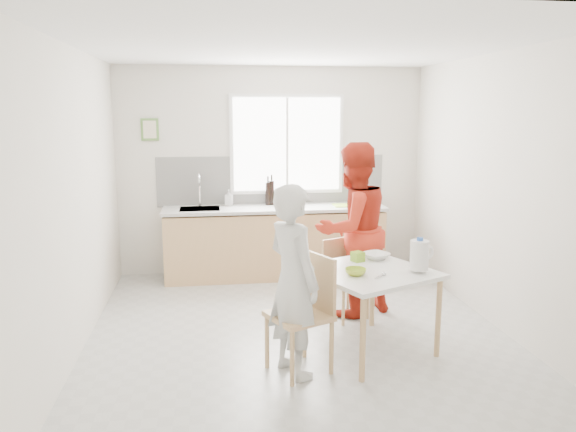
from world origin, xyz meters
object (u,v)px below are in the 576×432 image
person_red (352,230)px  wine_bottle_a (272,193)px  chair_left (306,308)px  chair_far (343,274)px  wine_bottle_b (268,193)px  person_white (293,281)px  milk_jug (420,255)px  bowl_white (376,256)px  bowl_green (356,272)px  dining_table (369,278)px

person_red → wine_bottle_a: (-0.67, 1.63, 0.17)m
person_red → chair_left: bearing=35.6°
chair_far → wine_bottle_b: 1.91m
person_white → milk_jug: (1.14, 0.22, 0.12)m
bowl_white → person_white: bearing=-142.3°
bowl_green → milk_jug: bearing=1.1°
bowl_green → wine_bottle_b: bearing=99.8°
chair_left → person_red: bearing=125.6°
dining_table → wine_bottle_b: wine_bottle_b is taller
bowl_green → bowl_white: size_ratio=0.75×
person_red → wine_bottle_b: 1.79m
chair_far → milk_jug: bearing=-91.4°
chair_left → wine_bottle_b: size_ratio=3.24×
chair_far → milk_jug: milk_jug is taller
chair_far → milk_jug: 1.19m
dining_table → person_white: 0.81m
wine_bottle_b → person_red: bearing=-66.3°
chair_left → wine_bottle_a: bearing=154.3°
dining_table → chair_far: bearing=91.6°
bowl_green → milk_jug: 0.59m
person_white → wine_bottle_a: (0.15, 2.93, 0.29)m
chair_far → bowl_white: size_ratio=3.40×
chair_far → bowl_green: size_ratio=4.51×
person_white → bowl_green: 0.61m
chair_left → bowl_green: chair_left is taller
chair_far → dining_table: bearing=-113.3°
person_white → wine_bottle_b: bearing=-27.0°
person_white → person_red: bearing=-57.2°
bowl_green → wine_bottle_b: (-0.47, 2.72, 0.29)m
chair_far → wine_bottle_b: (-0.60, 1.70, 0.62)m
chair_left → milk_jug: (1.03, 0.17, 0.37)m
bowl_white → wine_bottle_a: wine_bottle_a is taller
person_red → bowl_green: person_red is taller
bowl_white → milk_jug: 0.55m
person_white → bowl_green: size_ratio=8.70×
person_red → milk_jug: person_red is taller
wine_bottle_a → dining_table: bearing=-77.4°
dining_table → wine_bottle_a: size_ratio=4.06×
bowl_white → chair_far: bearing=109.9°
milk_jug → dining_table: bearing=139.0°
person_red → bowl_green: (-0.25, -1.09, -0.13)m
chair_far → person_white: size_ratio=0.52×
wine_bottle_a → milk_jug: bearing=-69.9°
chair_far → person_red: 0.48m
chair_far → bowl_white: (0.19, -0.53, 0.33)m
chair_far → person_red: (0.11, 0.07, 0.46)m
person_white → person_red: 1.54m
dining_table → person_red: size_ratio=0.71×
person_white → bowl_green: (0.57, 0.21, -0.01)m
dining_table → chair_far: size_ratio=1.59×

